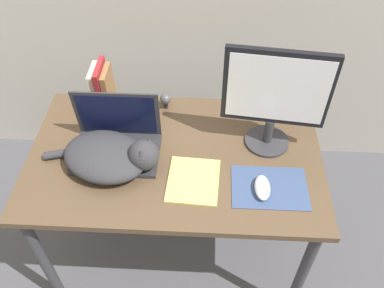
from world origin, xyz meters
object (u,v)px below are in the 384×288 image
external_monitor (275,97)px  computer_mouse (262,188)px  laptop (117,142)px  book_row (103,89)px  webcam (166,99)px  cat (111,156)px  notepad (193,180)px

external_monitor → computer_mouse: external_monitor is taller
laptop → book_row: 0.28m
book_row → webcam: size_ratio=3.00×
external_monitor → book_row: bearing=165.4°
computer_mouse → external_monitor: bearing=81.7°
computer_mouse → laptop: bearing=162.4°
external_monitor → computer_mouse: (-0.04, -0.25, -0.22)m
cat → webcam: size_ratio=6.24×
notepad → webcam: webcam is taller
cat → laptop: bearing=86.1°
cat → external_monitor: 0.65m
notepad → book_row: bearing=135.6°
webcam → computer_mouse: bearing=-48.4°
external_monitor → computer_mouse: size_ratio=3.86×
book_row → external_monitor: bearing=-14.6°
notepad → cat: bearing=169.1°
external_monitor → cat: bearing=-165.5°
laptop → cat: laptop is taller
cat → notepad: 0.32m
computer_mouse → notepad: size_ratio=0.50×
notepad → computer_mouse: bearing=-7.5°
book_row → computer_mouse: bearing=-33.2°
cat → book_row: bearing=105.2°
external_monitor → notepad: 0.43m
cat → computer_mouse: size_ratio=4.09×
laptop → webcam: (0.17, 0.27, 0.00)m
laptop → computer_mouse: size_ratio=2.94×
webcam → cat: bearing=-116.3°
cat → webcam: bearing=63.7°
laptop → computer_mouse: 0.59m
external_monitor → book_row: 0.73m
cat → computer_mouse: (0.57, -0.09, -0.04)m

